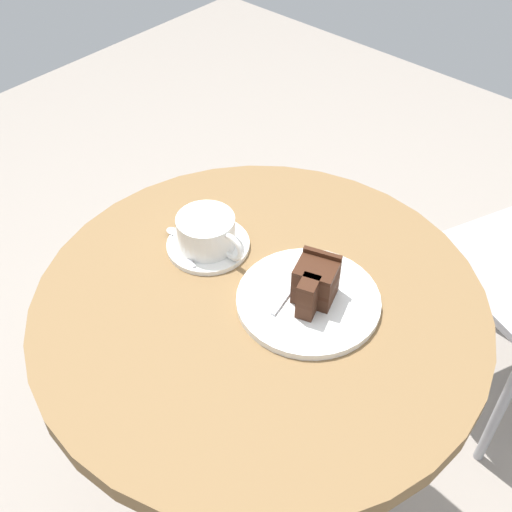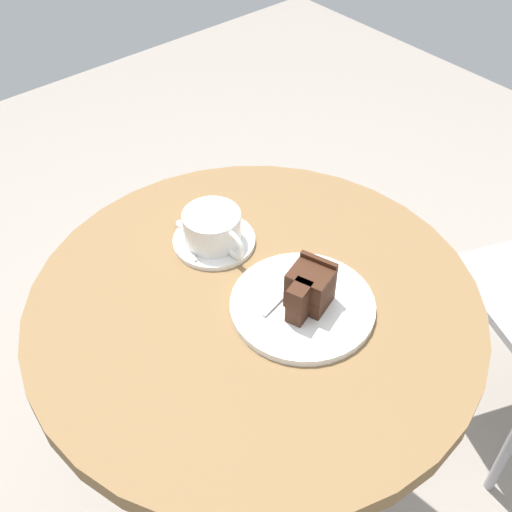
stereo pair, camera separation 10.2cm
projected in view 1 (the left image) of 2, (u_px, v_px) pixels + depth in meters
The scene contains 8 objects.
cafe_table at pixel (260, 351), 1.10m from camera, with size 0.72×0.72×0.75m.
saucer at pixel (208, 245), 1.10m from camera, with size 0.14×0.14×0.01m.
coffee_cup at pixel (207, 231), 1.07m from camera, with size 0.13×0.10×0.06m.
teaspoon at pixel (179, 241), 1.09m from camera, with size 0.11×0.05×0.00m.
cake_plate at pixel (308, 300), 1.00m from camera, with size 0.23×0.23×0.01m.
cake_slice at pixel (315, 283), 0.97m from camera, with size 0.08×0.09×0.07m.
fork at pixel (302, 275), 1.03m from camera, with size 0.05×0.16×0.00m.
napkin at pixel (309, 300), 1.01m from camera, with size 0.18×0.17×0.00m.
Camera 1 is at (0.45, -0.51, 1.50)m, focal length 45.00 mm.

